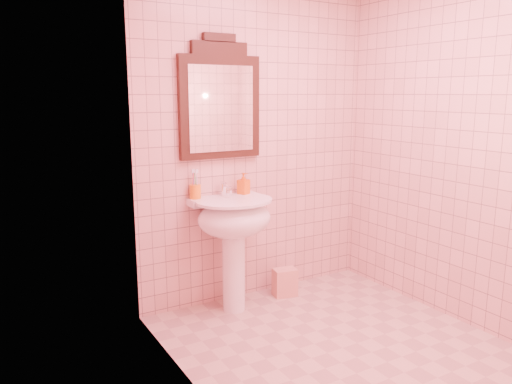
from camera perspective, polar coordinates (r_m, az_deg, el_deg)
floor at (r=3.44m, az=9.86°, el=-17.15°), size 2.20×2.20×0.00m
back_wall at (r=3.94m, az=0.05°, el=5.76°), size 2.00×0.02×2.50m
pedestal_sink at (r=3.69m, az=-2.54°, el=-3.91°), size 0.58×0.58×0.86m
faucet at (r=3.75m, az=-3.56°, el=0.37°), size 0.04×0.16×0.11m
mirror at (r=3.75m, az=-4.13°, el=10.26°), size 0.65×0.06×0.90m
toothbrush_cup at (r=3.69m, az=-6.96°, el=0.08°), size 0.08×0.08×0.19m
soap_dispenser at (r=3.83m, az=-1.43°, el=0.98°), size 0.10×0.10×0.17m
towel at (r=4.13m, az=3.32°, el=-10.26°), size 0.21×0.16×0.23m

